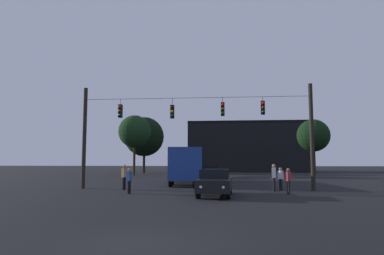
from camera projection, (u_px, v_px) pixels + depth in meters
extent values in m
plane|color=black|center=(202.00, 181.00, 32.25)|extent=(168.00, 168.00, 0.00)
cylinder|color=black|center=(84.00, 138.00, 24.46)|extent=(0.28, 0.28, 7.32)
cylinder|color=black|center=(312.00, 136.00, 23.02)|extent=(0.28, 0.28, 7.32)
cylinder|color=black|center=(195.00, 98.00, 24.01)|extent=(16.09, 0.02, 0.02)
cylinder|color=black|center=(121.00, 102.00, 24.47)|extent=(0.03, 0.03, 0.40)
cube|color=black|center=(120.00, 111.00, 24.41)|extent=(0.26, 0.32, 0.95)
sphere|color=red|center=(120.00, 107.00, 24.26)|extent=(0.20, 0.20, 0.20)
sphere|color=#5B3D0C|center=(120.00, 111.00, 24.23)|extent=(0.20, 0.20, 0.20)
sphere|color=#0C4219|center=(120.00, 115.00, 24.20)|extent=(0.20, 0.20, 0.20)
cylinder|color=black|center=(172.00, 102.00, 24.13)|extent=(0.03, 0.03, 0.49)
cube|color=black|center=(172.00, 112.00, 24.06)|extent=(0.26, 0.32, 0.95)
sphere|color=#510A0A|center=(172.00, 107.00, 23.91)|extent=(0.20, 0.20, 0.20)
sphere|color=orange|center=(172.00, 111.00, 23.88)|extent=(0.20, 0.20, 0.20)
sphere|color=#0C4219|center=(172.00, 116.00, 23.85)|extent=(0.20, 0.20, 0.20)
cylinder|color=black|center=(223.00, 100.00, 23.82)|extent=(0.03, 0.03, 0.35)
cube|color=black|center=(223.00, 109.00, 23.75)|extent=(0.26, 0.32, 0.95)
sphere|color=red|center=(223.00, 104.00, 23.60)|extent=(0.20, 0.20, 0.20)
sphere|color=#5B3D0C|center=(223.00, 109.00, 23.58)|extent=(0.20, 0.20, 0.20)
sphere|color=#0C4219|center=(223.00, 113.00, 23.55)|extent=(0.20, 0.20, 0.20)
cylinder|color=black|center=(263.00, 99.00, 23.57)|extent=(0.03, 0.03, 0.29)
cube|color=black|center=(263.00, 108.00, 23.51)|extent=(0.26, 0.32, 0.95)
sphere|color=red|center=(263.00, 103.00, 23.36)|extent=(0.20, 0.20, 0.20)
sphere|color=#5B3D0C|center=(263.00, 107.00, 23.33)|extent=(0.20, 0.20, 0.20)
sphere|color=#0C4219|center=(263.00, 112.00, 23.30)|extent=(0.20, 0.20, 0.20)
cube|color=navy|center=(186.00, 163.00, 30.00)|extent=(3.45, 11.18, 2.50)
cube|color=black|center=(186.00, 156.00, 30.06)|extent=(3.44, 10.52, 0.70)
cylinder|color=black|center=(176.00, 175.00, 33.82)|extent=(0.37, 1.02, 1.00)
cylinder|color=black|center=(198.00, 175.00, 33.82)|extent=(0.37, 1.02, 1.00)
cylinder|color=black|center=(172.00, 179.00, 27.69)|extent=(0.37, 1.02, 1.00)
cylinder|color=black|center=(199.00, 179.00, 27.68)|extent=(0.37, 1.02, 1.00)
cylinder|color=black|center=(171.00, 180.00, 25.72)|extent=(0.37, 1.02, 1.00)
cylinder|color=black|center=(200.00, 180.00, 25.71)|extent=(0.37, 1.02, 1.00)
cube|color=beige|center=(187.00, 157.00, 33.34)|extent=(2.62, 1.02, 0.56)
cube|color=beige|center=(186.00, 156.00, 27.32)|extent=(2.62, 1.02, 0.56)
cube|color=black|center=(215.00, 184.00, 19.18)|extent=(2.03, 4.39, 0.68)
cube|color=black|center=(215.00, 174.00, 19.39)|extent=(1.71, 2.40, 0.52)
cylinder|color=black|center=(228.00, 193.00, 17.64)|extent=(0.25, 0.65, 0.64)
cylinder|color=black|center=(198.00, 193.00, 17.86)|extent=(0.25, 0.65, 0.64)
cylinder|color=black|center=(230.00, 188.00, 20.43)|extent=(0.25, 0.65, 0.64)
cylinder|color=black|center=(204.00, 188.00, 20.66)|extent=(0.25, 0.65, 0.64)
sphere|color=white|center=(223.00, 187.00, 17.03)|extent=(0.18, 0.18, 0.18)
sphere|color=white|center=(201.00, 187.00, 17.19)|extent=(0.18, 0.18, 0.18)
cube|color=#511919|center=(211.00, 172.00, 38.56)|extent=(1.84, 4.32, 0.68)
cube|color=black|center=(211.00, 167.00, 38.47)|extent=(1.60, 2.34, 0.52)
cylinder|color=black|center=(205.00, 175.00, 40.01)|extent=(0.23, 0.64, 0.64)
cylinder|color=black|center=(218.00, 175.00, 39.86)|extent=(0.23, 0.64, 0.64)
cylinder|color=black|center=(203.00, 176.00, 37.20)|extent=(0.23, 0.64, 0.64)
cylinder|color=black|center=(217.00, 176.00, 37.04)|extent=(0.23, 0.64, 0.64)
sphere|color=white|center=(207.00, 171.00, 40.70)|extent=(0.18, 0.18, 0.18)
sphere|color=white|center=(216.00, 172.00, 40.58)|extent=(0.18, 0.18, 0.18)
cylinder|color=black|center=(130.00, 187.00, 20.59)|extent=(0.14, 0.14, 0.76)
cylinder|color=black|center=(128.00, 187.00, 20.44)|extent=(0.14, 0.14, 0.76)
cube|color=#2D4C7F|center=(129.00, 176.00, 20.58)|extent=(0.33, 0.41, 0.57)
sphere|color=#8C6B51|center=(129.00, 170.00, 20.62)|extent=(0.21, 0.21, 0.21)
cylinder|color=black|center=(280.00, 185.00, 22.80)|extent=(0.14, 0.14, 0.76)
cylinder|color=black|center=(281.00, 185.00, 22.65)|extent=(0.14, 0.14, 0.76)
cube|color=silver|center=(281.00, 175.00, 22.79)|extent=(0.36, 0.42, 0.57)
sphere|color=#8C6B51|center=(280.00, 169.00, 22.82)|extent=(0.21, 0.21, 0.21)
cylinder|color=black|center=(274.00, 185.00, 21.74)|extent=(0.14, 0.14, 0.88)
cylinder|color=black|center=(274.00, 185.00, 21.89)|extent=(0.14, 0.14, 0.88)
cube|color=silver|center=(274.00, 173.00, 21.89)|extent=(0.32, 0.41, 0.66)
sphere|color=#8C6B51|center=(274.00, 166.00, 21.93)|extent=(0.24, 0.24, 0.24)
cylinder|color=black|center=(288.00, 187.00, 20.39)|extent=(0.14, 0.14, 0.76)
cylinder|color=black|center=(289.00, 188.00, 20.23)|extent=(0.14, 0.14, 0.76)
cube|color=maroon|center=(288.00, 176.00, 20.38)|extent=(0.32, 0.41, 0.57)
sphere|color=#8C6B51|center=(288.00, 170.00, 20.41)|extent=(0.21, 0.21, 0.21)
cylinder|color=black|center=(125.00, 183.00, 23.28)|extent=(0.14, 0.14, 0.85)
cylinder|color=black|center=(123.00, 184.00, 23.14)|extent=(0.14, 0.14, 0.85)
cube|color=#997F4C|center=(124.00, 173.00, 23.28)|extent=(0.36, 0.42, 0.63)
sphere|color=#8C6B51|center=(124.00, 166.00, 23.33)|extent=(0.23, 0.23, 0.23)
cube|color=black|center=(247.00, 149.00, 61.81)|extent=(20.79, 12.01, 8.17)
cube|color=black|center=(247.00, 125.00, 62.22)|extent=(20.79, 12.01, 0.50)
cylinder|color=#2D2116|center=(134.00, 159.00, 45.33)|extent=(0.32, 0.32, 4.38)
sphere|color=black|center=(135.00, 131.00, 45.69)|extent=(4.39, 4.39, 4.39)
cylinder|color=#2D2116|center=(314.00, 161.00, 42.86)|extent=(0.34, 0.34, 3.73)
sphere|color=black|center=(313.00, 135.00, 43.18)|extent=(4.14, 4.14, 4.14)
cylinder|color=black|center=(144.00, 162.00, 53.39)|extent=(0.39, 0.39, 3.56)
sphere|color=black|center=(144.00, 137.00, 53.77)|extent=(6.27, 6.27, 6.27)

